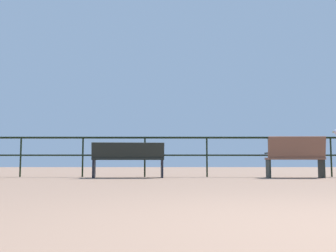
# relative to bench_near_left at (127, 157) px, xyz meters

# --- Properties ---
(pier_railing) EXTENTS (19.93, 0.05, 1.07)m
(pier_railing) POSITION_rel_bench_near_left_xyz_m (2.04, 0.64, 0.27)
(pier_railing) COLOR black
(pier_railing) RESTS_ON ground_plane
(bench_near_left) EXTENTS (1.82, 0.77, 0.88)m
(bench_near_left) POSITION_rel_bench_near_left_xyz_m (0.00, 0.00, 0.00)
(bench_near_left) COLOR black
(bench_near_left) RESTS_ON ground_plane
(bench_near_right) EXTENTS (1.42, 0.66, 1.03)m
(bench_near_right) POSITION_rel_bench_near_left_xyz_m (4.19, -0.01, 0.05)
(bench_near_right) COLOR brown
(bench_near_right) RESTS_ON ground_plane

